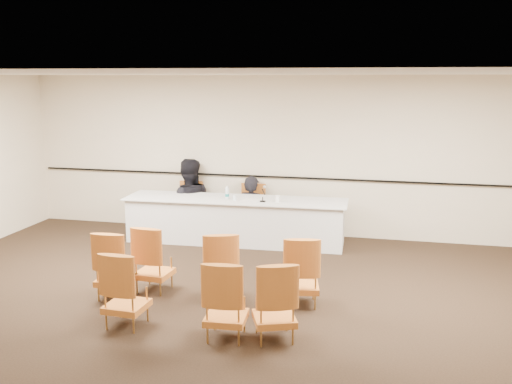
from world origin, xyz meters
TOP-DOWN VIEW (x-y plane):
  - floor at (0.00, 0.00)m, footprint 10.00×10.00m
  - ceiling at (0.00, 0.00)m, footprint 10.00×10.00m
  - wall_back at (0.00, 4.00)m, footprint 10.00×0.04m
  - wall_rail at (0.00, 3.96)m, footprint 9.80×0.04m
  - panel_table at (-0.66, 3.20)m, footprint 4.05×1.07m
  - panelist_main at (-0.50, 3.79)m, footprint 0.66×0.51m
  - panelist_main_chair at (-0.50, 3.79)m, footprint 0.52×0.52m
  - panelist_second at (-1.75, 3.75)m, footprint 1.12×0.98m
  - panelist_second_chair at (-1.75, 3.75)m, footprint 0.52×0.52m
  - papers at (-0.36, 3.16)m, footprint 0.33×0.27m
  - microphone at (-0.12, 3.06)m, footprint 0.10×0.20m
  - water_bottle at (-0.80, 3.17)m, footprint 0.07×0.07m
  - drinking_glass at (-0.63, 3.06)m, footprint 0.08×0.08m
  - coffee_cup at (0.13, 3.12)m, footprint 0.08×0.08m
  - aud_chair_front_left at (-1.14, 0.62)m, footprint 0.54×0.54m
  - aud_chair_front_mid at (-0.14, 0.53)m, footprint 0.63×0.63m
  - aud_chair_front_right at (0.94, 0.57)m, footprint 0.59×0.59m
  - aud_chair_back_left at (-1.01, -0.55)m, footprint 0.53×0.53m
  - aud_chair_back_mid at (0.26, -0.60)m, footprint 0.54×0.54m
  - aud_chair_back_right at (0.80, -0.50)m, footprint 0.65×0.65m
  - aud_chair_extra at (-1.54, 0.25)m, footprint 0.52×0.52m

SIDE VIEW (x-z plane):
  - floor at x=0.00m, z-range 0.00..0.00m
  - panelist_main at x=-0.50m, z-range -0.48..1.13m
  - panel_table at x=-0.66m, z-range 0.00..0.80m
  - panelist_second at x=-1.75m, z-range -0.53..1.42m
  - panelist_main_chair at x=-0.50m, z-range 0.00..0.95m
  - panelist_second_chair at x=-1.75m, z-range 0.00..0.95m
  - aud_chair_front_left at x=-1.14m, z-range 0.00..0.95m
  - aud_chair_front_mid at x=-0.14m, z-range 0.00..0.95m
  - aud_chair_front_right at x=0.94m, z-range 0.00..0.95m
  - aud_chair_back_left at x=-1.01m, z-range 0.00..0.95m
  - aud_chair_back_mid at x=0.26m, z-range 0.00..0.95m
  - aud_chair_back_right at x=0.80m, z-range 0.00..0.95m
  - aud_chair_extra at x=-1.54m, z-range 0.00..0.95m
  - papers at x=-0.36m, z-range 0.80..0.81m
  - drinking_glass at x=-0.63m, z-range 0.80..0.90m
  - coffee_cup at x=0.13m, z-range 0.80..0.92m
  - water_bottle at x=-0.80m, z-range 0.80..1.04m
  - microphone at x=-0.12m, z-range 0.80..1.08m
  - wall_rail at x=0.00m, z-range 1.09..1.11m
  - wall_back at x=0.00m, z-range 0.00..3.00m
  - ceiling at x=0.00m, z-range 3.00..3.00m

